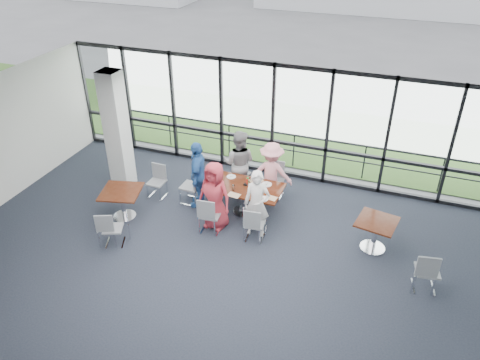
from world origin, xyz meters
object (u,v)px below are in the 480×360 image
(diner_far_left, at_px, (239,163))
(chair_main_fl, at_px, (240,174))
(side_table_left, at_px, (121,195))
(diner_end, at_px, (198,174))
(chair_main_nl, at_px, (211,214))
(chair_main_nr, at_px, (255,224))
(chair_main_end, at_px, (191,186))
(diner_far_right, at_px, (271,173))
(chair_main_fr, at_px, (274,181))
(chair_spare_la, at_px, (113,228))
(diner_near_right, at_px, (257,204))
(chair_spare_lb, at_px, (157,182))
(chair_spare_r, at_px, (427,271))
(structural_column, at_px, (117,131))
(side_table_right, at_px, (376,226))
(main_table, at_px, (244,191))
(diner_near_left, at_px, (215,196))

(diner_far_left, bearing_deg, chair_main_fl, -82.90)
(side_table_left, distance_m, diner_end, 1.92)
(diner_far_left, xyz_separation_m, chair_main_fl, (-0.02, 0.11, -0.41))
(chair_main_nl, xyz_separation_m, chair_main_nr, (1.08, 0.06, -0.04))
(side_table_left, height_order, chair_main_end, chair_main_end)
(diner_far_right, height_order, diner_end, diner_end)
(chair_main_fr, height_order, chair_main_end, chair_main_end)
(side_table_left, relative_size, chair_spare_la, 1.31)
(diner_near_right, xyz_separation_m, chair_spare_lb, (-2.94, 0.60, -0.40))
(chair_main_end, relative_size, chair_spare_r, 1.04)
(structural_column, relative_size, diner_far_left, 1.79)
(side_table_right, distance_m, chair_main_nl, 3.73)
(diner_far_right, relative_size, chair_spare_lb, 1.92)
(chair_main_end, bearing_deg, side_table_right, 88.47)
(chair_main_nl, xyz_separation_m, chair_main_fl, (0.01, 1.93, 0.02))
(main_table, xyz_separation_m, chair_main_end, (-1.43, -0.05, -0.14))
(diner_near_left, distance_m, chair_spare_la, 2.40)
(chair_main_fr, bearing_deg, chair_main_end, 27.99)
(chair_main_end, distance_m, chair_spare_lb, 0.95)
(chair_main_nl, height_order, chair_main_fl, chair_main_fl)
(diner_near_right, height_order, chair_spare_r, diner_near_right)
(main_table, height_order, chair_spare_la, chair_spare_la)
(chair_main_nr, distance_m, chair_spare_la, 3.19)
(side_table_left, height_order, chair_main_nr, chair_main_nr)
(side_table_right, xyz_separation_m, diner_far_left, (-3.64, 1.18, 0.26))
(structural_column, xyz_separation_m, chair_spare_lb, (1.17, -0.25, -1.17))
(diner_far_left, xyz_separation_m, chair_main_end, (-0.98, -0.88, -0.41))
(side_table_left, relative_size, diner_end, 0.63)
(side_table_left, distance_m, diner_far_left, 3.06)
(diner_end, bearing_deg, chair_main_end, -105.10)
(side_table_left, distance_m, diner_far_right, 3.72)
(main_table, distance_m, side_table_right, 3.21)
(chair_main_nr, distance_m, chair_main_fl, 2.15)
(structural_column, relative_size, chair_spare_r, 3.47)
(chair_main_nl, bearing_deg, diner_far_left, 83.23)
(diner_near_right, bearing_deg, chair_main_end, 155.50)
(side_table_left, bearing_deg, chair_main_nl, 5.76)
(side_table_left, relative_size, chair_spare_r, 1.21)
(main_table, height_order, diner_end, diner_end)
(side_table_left, bearing_deg, diner_far_right, 31.44)
(main_table, bearing_deg, chair_spare_la, -135.99)
(diner_near_right, bearing_deg, main_table, 122.05)
(diner_near_left, distance_m, chair_main_fl, 1.76)
(main_table, bearing_deg, diner_near_left, -119.11)
(diner_end, height_order, chair_main_fr, diner_end)
(side_table_right, bearing_deg, chair_main_nr, -167.33)
(chair_main_nr, height_order, chair_main_fl, chair_main_fl)
(side_table_right, distance_m, diner_near_left, 3.67)
(diner_far_right, bearing_deg, chair_main_nr, 88.97)
(main_table, xyz_separation_m, chair_main_fl, (-0.47, 0.93, -0.14))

